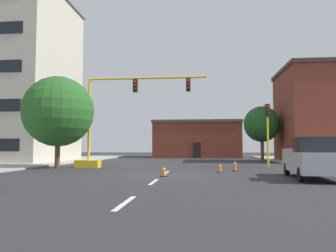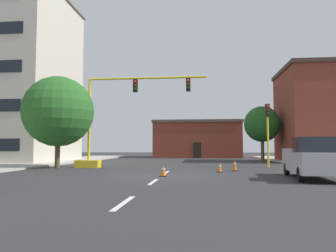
{
  "view_description": "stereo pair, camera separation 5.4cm",
  "coord_description": "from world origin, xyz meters",
  "px_view_note": "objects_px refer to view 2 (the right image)",
  "views": [
    {
      "loc": [
        2.08,
        -17.42,
        1.52
      ],
      "look_at": [
        -0.38,
        7.17,
        3.13
      ],
      "focal_mm": 35.04,
      "sensor_mm": 36.0,
      "label": 1
    },
    {
      "loc": [
        2.13,
        -17.42,
        1.52
      ],
      "look_at": [
        -0.38,
        7.17,
        3.13
      ],
      "focal_mm": 35.04,
      "sensor_mm": 36.0,
      "label": 2
    }
  ],
  "objects_px": {
    "traffic_light_pole_right": "(268,121)",
    "traffic_cone_roadside_b": "(163,171)",
    "traffic_signal_gantry": "(106,137)",
    "tree_right_far": "(262,124)",
    "tree_left_near": "(58,112)",
    "traffic_cone_roadside_c": "(235,165)",
    "traffic_cone_roadside_a": "(220,167)",
    "pickup_truck_silver": "(312,159)"
  },
  "relations": [
    {
      "from": "traffic_signal_gantry",
      "to": "traffic_cone_roadside_b",
      "type": "relative_size",
      "value": 15.83
    },
    {
      "from": "traffic_signal_gantry",
      "to": "traffic_light_pole_right",
      "type": "bearing_deg",
      "value": 5.43
    },
    {
      "from": "traffic_signal_gantry",
      "to": "tree_left_near",
      "type": "distance_m",
      "value": 3.9
    },
    {
      "from": "traffic_signal_gantry",
      "to": "tree_left_near",
      "type": "relative_size",
      "value": 1.46
    },
    {
      "from": "tree_right_far",
      "to": "pickup_truck_silver",
      "type": "bearing_deg",
      "value": -93.51
    },
    {
      "from": "traffic_light_pole_right",
      "to": "traffic_cone_roadside_c",
      "type": "xyz_separation_m",
      "value": [
        -2.87,
        -3.77,
        -3.17
      ]
    },
    {
      "from": "tree_left_near",
      "to": "traffic_cone_roadside_a",
      "type": "bearing_deg",
      "value": -12.48
    },
    {
      "from": "traffic_cone_roadside_b",
      "to": "traffic_cone_roadside_c",
      "type": "distance_m",
      "value": 6.07
    },
    {
      "from": "traffic_light_pole_right",
      "to": "tree_left_near",
      "type": "xyz_separation_m",
      "value": [
        -15.41,
        -2.44,
        0.61
      ]
    },
    {
      "from": "tree_right_far",
      "to": "traffic_cone_roadside_a",
      "type": "distance_m",
      "value": 17.22
    },
    {
      "from": "traffic_signal_gantry",
      "to": "traffic_light_pole_right",
      "type": "relative_size",
      "value": 2.04
    },
    {
      "from": "tree_right_far",
      "to": "traffic_cone_roadside_b",
      "type": "bearing_deg",
      "value": -114.07
    },
    {
      "from": "traffic_signal_gantry",
      "to": "traffic_cone_roadside_a",
      "type": "distance_m",
      "value": 9.38
    },
    {
      "from": "traffic_signal_gantry",
      "to": "traffic_cone_roadside_b",
      "type": "distance_m",
      "value": 9.01
    },
    {
      "from": "traffic_signal_gantry",
      "to": "tree_left_near",
      "type": "bearing_deg",
      "value": -158.07
    },
    {
      "from": "traffic_light_pole_right",
      "to": "traffic_cone_roadside_a",
      "type": "xyz_separation_m",
      "value": [
        -3.9,
        -4.99,
        -3.23
      ]
    },
    {
      "from": "tree_right_far",
      "to": "traffic_cone_roadside_b",
      "type": "relative_size",
      "value": 9.65
    },
    {
      "from": "tree_left_near",
      "to": "traffic_cone_roadside_c",
      "type": "height_order",
      "value": "tree_left_near"
    },
    {
      "from": "traffic_light_pole_right",
      "to": "tree_left_near",
      "type": "height_order",
      "value": "tree_left_near"
    },
    {
      "from": "tree_right_far",
      "to": "tree_left_near",
      "type": "bearing_deg",
      "value": -141.78
    },
    {
      "from": "tree_left_near",
      "to": "traffic_cone_roadside_b",
      "type": "xyz_separation_m",
      "value": [
        8.42,
        -5.77,
        -3.83
      ]
    },
    {
      "from": "traffic_light_pole_right",
      "to": "traffic_cone_roadside_a",
      "type": "height_order",
      "value": "traffic_light_pole_right"
    },
    {
      "from": "tree_right_far",
      "to": "traffic_signal_gantry",
      "type": "bearing_deg",
      "value": -138.77
    },
    {
      "from": "traffic_cone_roadside_b",
      "to": "traffic_cone_roadside_c",
      "type": "relative_size",
      "value": 0.84
    },
    {
      "from": "traffic_cone_roadside_a",
      "to": "traffic_cone_roadside_b",
      "type": "height_order",
      "value": "traffic_cone_roadside_b"
    },
    {
      "from": "pickup_truck_silver",
      "to": "traffic_cone_roadside_a",
      "type": "distance_m",
      "value": 5.72
    },
    {
      "from": "traffic_light_pole_right",
      "to": "pickup_truck_silver",
      "type": "bearing_deg",
      "value": -87.71
    },
    {
      "from": "traffic_cone_roadside_b",
      "to": "traffic_cone_roadside_a",
      "type": "bearing_deg",
      "value": 46.2
    },
    {
      "from": "traffic_light_pole_right",
      "to": "pickup_truck_silver",
      "type": "distance_m",
      "value": 9.13
    },
    {
      "from": "tree_left_near",
      "to": "pickup_truck_silver",
      "type": "xyz_separation_m",
      "value": [
        15.76,
        -6.32,
        -3.16
      ]
    },
    {
      "from": "traffic_light_pole_right",
      "to": "traffic_cone_roadside_a",
      "type": "distance_m",
      "value": 7.11
    },
    {
      "from": "traffic_cone_roadside_b",
      "to": "pickup_truck_silver",
      "type": "bearing_deg",
      "value": -4.23
    },
    {
      "from": "traffic_signal_gantry",
      "to": "traffic_cone_roadside_a",
      "type": "xyz_separation_m",
      "value": [
        8.33,
        -3.83,
        -1.99
      ]
    },
    {
      "from": "tree_left_near",
      "to": "traffic_cone_roadside_b",
      "type": "bearing_deg",
      "value": -34.45
    },
    {
      "from": "traffic_cone_roadside_c",
      "to": "tree_right_far",
      "type": "bearing_deg",
      "value": 73.23
    },
    {
      "from": "traffic_light_pole_right",
      "to": "tree_right_far",
      "type": "height_order",
      "value": "tree_right_far"
    },
    {
      "from": "tree_left_near",
      "to": "tree_right_far",
      "type": "distance_m",
      "value": 21.6
    },
    {
      "from": "pickup_truck_silver",
      "to": "traffic_signal_gantry",
      "type": "bearing_deg",
      "value": 148.86
    },
    {
      "from": "traffic_light_pole_right",
      "to": "traffic_cone_roadside_b",
      "type": "distance_m",
      "value": 11.26
    },
    {
      "from": "traffic_cone_roadside_a",
      "to": "tree_left_near",
      "type": "bearing_deg",
      "value": 167.52
    },
    {
      "from": "traffic_light_pole_right",
      "to": "traffic_cone_roadside_c",
      "type": "height_order",
      "value": "traffic_light_pole_right"
    },
    {
      "from": "traffic_light_pole_right",
      "to": "pickup_truck_silver",
      "type": "xyz_separation_m",
      "value": [
        0.35,
        -8.76,
        -2.55
      ]
    }
  ]
}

